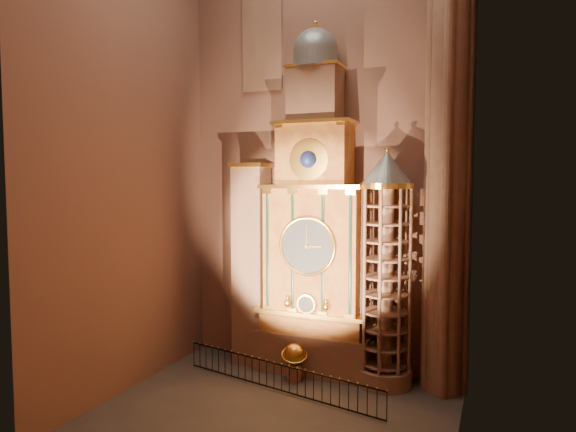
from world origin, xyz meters
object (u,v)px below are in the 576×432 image
at_px(astronomical_clock, 315,236).
at_px(celestial_globe, 294,359).
at_px(iron_railing, 278,377).
at_px(portrait_tower, 252,263).
at_px(stair_turret, 385,271).

relative_size(astronomical_clock, celestial_globe, 9.47).
distance_m(astronomical_clock, iron_railing, 6.71).
relative_size(portrait_tower, iron_railing, 1.00).
height_order(portrait_tower, celestial_globe, portrait_tower).
height_order(portrait_tower, stair_turret, stair_turret).
bearing_deg(astronomical_clock, celestial_globe, -106.90).
bearing_deg(iron_railing, astronomical_clock, 76.91).
distance_m(astronomical_clock, portrait_tower, 3.73).
distance_m(stair_turret, iron_railing, 6.75).
xyz_separation_m(stair_turret, iron_railing, (-4.17, -2.63, -4.61)).
height_order(portrait_tower, iron_railing, portrait_tower).
bearing_deg(portrait_tower, astronomical_clock, -0.29).
bearing_deg(portrait_tower, iron_railing, -46.81).
xyz_separation_m(portrait_tower, iron_railing, (2.73, -2.91, -4.49)).
bearing_deg(celestial_globe, stair_turret, 17.13).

